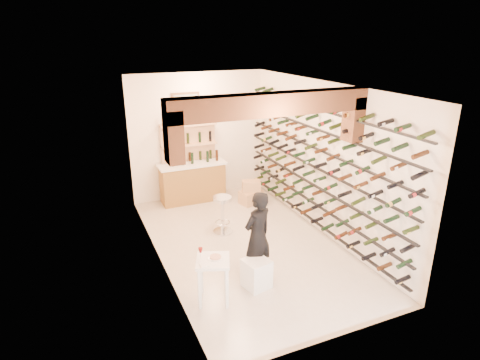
% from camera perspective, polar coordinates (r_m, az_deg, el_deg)
% --- Properties ---
extents(ground, '(6.00, 6.00, 0.00)m').
position_cam_1_polar(ground, '(8.47, 0.81, -8.93)').
color(ground, beige).
rests_on(ground, ground).
extents(room_shell, '(3.52, 6.02, 3.21)m').
position_cam_1_polar(room_shell, '(7.42, 1.72, 5.56)').
color(room_shell, white).
rests_on(room_shell, ground).
extents(wine_rack, '(0.32, 5.70, 2.56)m').
position_cam_1_polar(wine_rack, '(8.56, 10.27, 2.32)').
color(wine_rack, black).
rests_on(wine_rack, ground).
extents(back_counter, '(1.70, 0.62, 1.29)m').
position_cam_1_polar(back_counter, '(10.43, -6.64, -0.14)').
color(back_counter, olive).
rests_on(back_counter, ground).
extents(back_shelving, '(1.40, 0.31, 2.73)m').
position_cam_1_polar(back_shelving, '(10.45, -7.17, 3.55)').
color(back_shelving, tan).
rests_on(back_shelving, ground).
extents(tasting_table, '(0.67, 0.67, 0.91)m').
position_cam_1_polar(tasting_table, '(6.57, -3.82, -12.05)').
color(tasting_table, white).
rests_on(tasting_table, ground).
extents(white_stool, '(0.48, 0.48, 0.51)m').
position_cam_1_polar(white_stool, '(7.08, 2.31, -12.94)').
color(white_stool, white).
rests_on(white_stool, ground).
extents(person, '(0.69, 0.57, 1.61)m').
position_cam_1_polar(person, '(7.06, 2.47, -7.81)').
color(person, black).
rests_on(person, ground).
extents(chrome_barstool, '(0.43, 0.43, 0.83)m').
position_cam_1_polar(chrome_barstool, '(8.74, -2.48, -4.50)').
color(chrome_barstool, silver).
rests_on(chrome_barstool, ground).
extents(crate_lower, '(0.63, 0.51, 0.33)m').
position_cam_1_polar(crate_lower, '(10.33, 1.57, -2.39)').
color(crate_lower, tan).
rests_on(crate_lower, ground).
extents(crate_upper, '(0.53, 0.45, 0.26)m').
position_cam_1_polar(crate_upper, '(10.22, 1.58, -0.84)').
color(crate_upper, tan).
rests_on(crate_upper, crate_lower).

